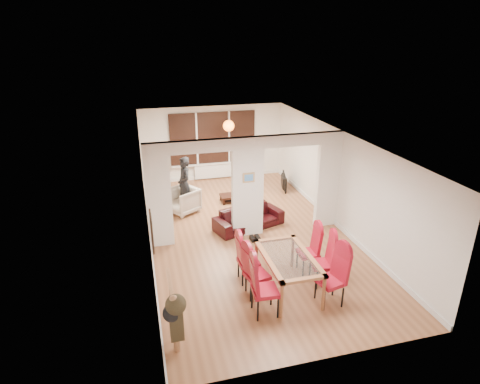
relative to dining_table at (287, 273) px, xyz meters
name	(u,v)px	position (x,y,z in m)	size (l,w,h in m)	color
floor	(247,234)	(-0.12, 2.57, -0.39)	(5.00, 9.00, 0.01)	#915C3A
room_walls	(248,188)	(-0.12, 2.57, 0.91)	(5.00, 9.00, 2.60)	silver
divider_wall	(248,188)	(-0.12, 2.57, 0.91)	(5.00, 0.18, 2.60)	white
bay_window_blinds	(213,138)	(-0.12, 7.01, 1.11)	(3.00, 0.08, 1.80)	black
radiator	(214,171)	(-0.12, 6.97, -0.09)	(1.40, 0.08, 0.50)	white
pendant_light	(229,126)	(0.18, 5.87, 1.76)	(0.36, 0.36, 0.36)	orange
stair_newel	(172,305)	(-2.37, -0.63, 0.16)	(0.40, 1.20, 1.10)	#A06E49
wall_poster	(152,231)	(-2.59, 0.17, 1.21)	(0.04, 0.52, 0.67)	gray
pillar_photo	(249,178)	(-0.12, 2.47, 1.21)	(0.30, 0.03, 0.25)	#4C8CD8
dining_table	(287,273)	(0.00, 0.00, 0.00)	(0.94, 1.67, 0.78)	brown
dining_chair_la	(265,287)	(-0.67, -0.58, 0.19)	(0.47, 0.47, 1.17)	maroon
dining_chair_lb	(257,272)	(-0.65, -0.01, 0.15)	(0.43, 0.43, 1.08)	maroon
dining_chair_lc	(248,258)	(-0.67, 0.53, 0.14)	(0.42, 0.42, 1.06)	maroon
dining_chair_ra	(330,277)	(0.63, -0.60, 0.19)	(0.46, 0.46, 1.16)	maroon
dining_chair_rb	(322,261)	(0.77, 0.03, 0.15)	(0.43, 0.43, 1.09)	maroon
dining_chair_rc	(308,250)	(0.68, 0.54, 0.13)	(0.42, 0.42, 1.05)	maroon
sofa	(249,218)	(0.02, 2.94, -0.12)	(1.89, 0.74, 0.55)	black
armchair	(182,200)	(-1.58, 4.37, -0.02)	(0.82, 0.79, 0.74)	#B8AB9C
person	(184,184)	(-1.48, 4.49, 0.43)	(0.39, 0.60, 1.64)	black
television	(282,182)	(1.88, 5.41, -0.13)	(0.12, 0.91, 0.52)	black
coffee_table	(236,198)	(0.13, 4.78, -0.28)	(0.96, 0.48, 0.22)	black
bottle	(242,189)	(0.35, 4.81, -0.02)	(0.07, 0.07, 0.29)	#143F19
bowl	(234,195)	(0.05, 4.67, -0.15)	(0.20, 0.20, 0.05)	black
shoes	(255,238)	(-0.02, 2.19, -0.34)	(0.24, 0.26, 0.10)	black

